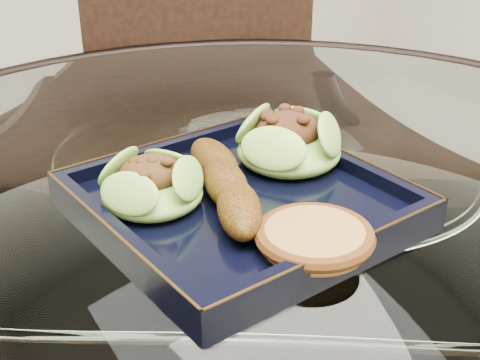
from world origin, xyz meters
TOP-DOWN VIEW (x-y plane):
  - dining_table at (-0.00, -0.00)m, footprint 1.13×1.13m
  - dining_chair at (0.16, 0.42)m, footprint 0.54×0.54m
  - navy_plate at (-0.06, -0.04)m, footprint 0.30×0.30m
  - lettuce_wrap_left at (-0.13, -0.01)m, footprint 0.11×0.11m
  - lettuce_wrap_right at (0.03, 0.01)m, footprint 0.13×0.13m
  - roasted_plantain at (-0.07, -0.03)m, footprint 0.09×0.19m
  - crumb_patty at (-0.04, -0.14)m, footprint 0.10×0.10m

SIDE VIEW (x-z plane):
  - dining_chair at x=0.16m, z-range 0.06..1.06m
  - dining_table at x=0.00m, z-range 0.21..0.98m
  - navy_plate at x=-0.06m, z-range 0.76..0.78m
  - crumb_patty at x=-0.04m, z-range 0.78..0.80m
  - lettuce_wrap_left at x=-0.13m, z-range 0.78..0.82m
  - roasted_plantain at x=-0.07m, z-range 0.78..0.82m
  - lettuce_wrap_right at x=0.03m, z-range 0.78..0.82m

